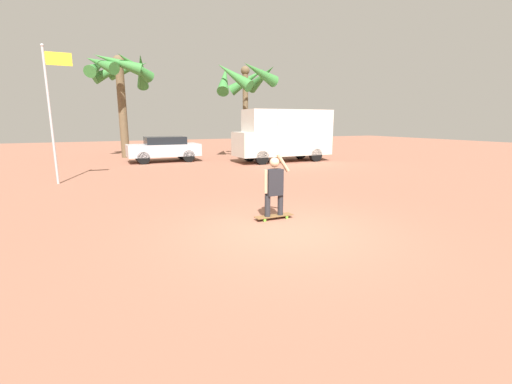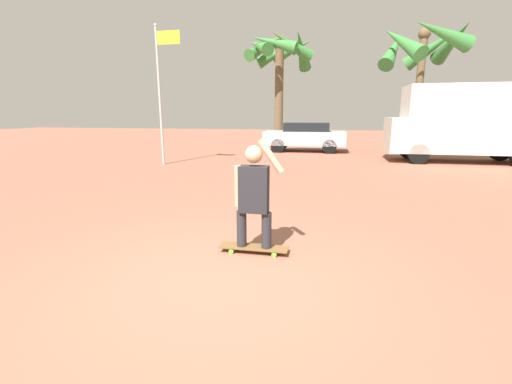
{
  "view_description": "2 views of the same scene",
  "coord_description": "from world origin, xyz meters",
  "px_view_note": "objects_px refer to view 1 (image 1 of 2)",
  "views": [
    {
      "loc": [
        -3.67,
        -6.33,
        2.37
      ],
      "look_at": [
        0.07,
        1.65,
        0.56
      ],
      "focal_mm": 24.0,
      "sensor_mm": 36.0,
      "label": 1
    },
    {
      "loc": [
        1.15,
        -3.6,
        1.94
      ],
      "look_at": [
        0.08,
        1.71,
        0.7
      ],
      "focal_mm": 24.0,
      "sensor_mm": 36.0,
      "label": 2
    }
  ],
  "objects_px": {
    "skateboard": "(274,216)",
    "flagpole": "(52,106)",
    "palm_tree_near_van": "(246,80)",
    "camper_van": "(285,134)",
    "palm_tree_center_background": "(120,73)",
    "person_skateboarder": "(274,183)",
    "parked_car_silver": "(164,148)"
  },
  "relations": [
    {
      "from": "camper_van",
      "to": "flagpole",
      "type": "xyz_separation_m",
      "value": [
        -11.76,
        -2.98,
        1.29
      ]
    },
    {
      "from": "skateboard",
      "to": "parked_car_silver",
      "type": "bearing_deg",
      "value": 90.6
    },
    {
      "from": "flagpole",
      "to": "palm_tree_center_background",
      "type": "bearing_deg",
      "value": 71.47
    },
    {
      "from": "parked_car_silver",
      "to": "skateboard",
      "type": "bearing_deg",
      "value": -89.4
    },
    {
      "from": "palm_tree_center_background",
      "to": "flagpole",
      "type": "height_order",
      "value": "palm_tree_center_background"
    },
    {
      "from": "skateboard",
      "to": "flagpole",
      "type": "height_order",
      "value": "flagpole"
    },
    {
      "from": "skateboard",
      "to": "palm_tree_center_background",
      "type": "distance_m",
      "value": 18.32
    },
    {
      "from": "skateboard",
      "to": "person_skateboarder",
      "type": "relative_size",
      "value": 0.63
    },
    {
      "from": "flagpole",
      "to": "person_skateboarder",
      "type": "bearing_deg",
      "value": -56.6
    },
    {
      "from": "skateboard",
      "to": "person_skateboarder",
      "type": "xyz_separation_m",
      "value": [
        -0.0,
        0.0,
        0.83
      ]
    },
    {
      "from": "skateboard",
      "to": "camper_van",
      "type": "xyz_separation_m",
      "value": [
        6.53,
        10.9,
        1.58
      ]
    },
    {
      "from": "skateboard",
      "to": "palm_tree_center_background",
      "type": "height_order",
      "value": "palm_tree_center_background"
    },
    {
      "from": "person_skateboarder",
      "to": "palm_tree_near_van",
      "type": "relative_size",
      "value": 0.25
    },
    {
      "from": "skateboard",
      "to": "flagpole",
      "type": "bearing_deg",
      "value": 123.41
    },
    {
      "from": "flagpole",
      "to": "palm_tree_near_van",
      "type": "bearing_deg",
      "value": 29.38
    },
    {
      "from": "palm_tree_center_background",
      "to": "flagpole",
      "type": "xyz_separation_m",
      "value": [
        -3.17,
        -9.45,
        -2.53
      ]
    },
    {
      "from": "palm_tree_center_background",
      "to": "skateboard",
      "type": "bearing_deg",
      "value": -83.24
    },
    {
      "from": "person_skateboarder",
      "to": "palm_tree_center_background",
      "type": "bearing_deg",
      "value": 96.75
    },
    {
      "from": "camper_van",
      "to": "flagpole",
      "type": "bearing_deg",
      "value": -165.8
    },
    {
      "from": "camper_van",
      "to": "palm_tree_center_background",
      "type": "distance_m",
      "value": 11.41
    },
    {
      "from": "skateboard",
      "to": "palm_tree_center_background",
      "type": "relative_size",
      "value": 0.14
    },
    {
      "from": "person_skateboarder",
      "to": "palm_tree_near_van",
      "type": "xyz_separation_m",
      "value": [
        5.23,
        13.81,
        4.09
      ]
    },
    {
      "from": "camper_van",
      "to": "parked_car_silver",
      "type": "distance_m",
      "value": 7.32
    },
    {
      "from": "skateboard",
      "to": "parked_car_silver",
      "type": "distance_m",
      "value": 13.81
    },
    {
      "from": "skateboard",
      "to": "camper_van",
      "type": "bearing_deg",
      "value": 59.08
    },
    {
      "from": "person_skateboarder",
      "to": "camper_van",
      "type": "bearing_deg",
      "value": 59.07
    },
    {
      "from": "camper_van",
      "to": "palm_tree_near_van",
      "type": "relative_size",
      "value": 0.95
    },
    {
      "from": "parked_car_silver",
      "to": "flagpole",
      "type": "distance_m",
      "value": 8.05
    },
    {
      "from": "parked_car_silver",
      "to": "flagpole",
      "type": "height_order",
      "value": "flagpole"
    },
    {
      "from": "person_skateboarder",
      "to": "palm_tree_center_background",
      "type": "height_order",
      "value": "palm_tree_center_background"
    },
    {
      "from": "flagpole",
      "to": "parked_car_silver",
      "type": "bearing_deg",
      "value": 49.06
    },
    {
      "from": "camper_van",
      "to": "palm_tree_center_background",
      "type": "bearing_deg",
      "value": 142.98
    }
  ]
}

